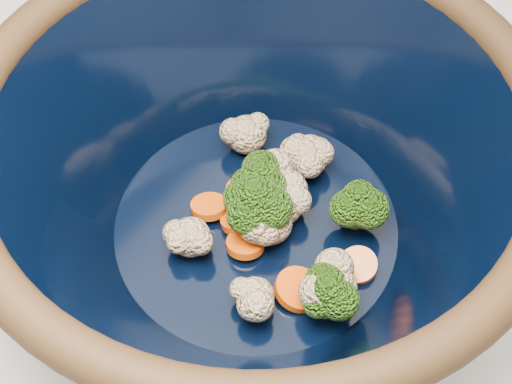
# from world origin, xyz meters

# --- Properties ---
(mixing_bowl) EXTENTS (0.44, 0.44, 0.16)m
(mixing_bowl) POSITION_xyz_m (-0.09, -0.11, 0.99)
(mixing_bowl) COLOR black
(mixing_bowl) RESTS_ON counter
(vegetable_pile) EXTENTS (0.16, 0.15, 0.05)m
(vegetable_pile) POSITION_xyz_m (-0.07, -0.10, 0.96)
(vegetable_pile) COLOR #608442
(vegetable_pile) RESTS_ON mixing_bowl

